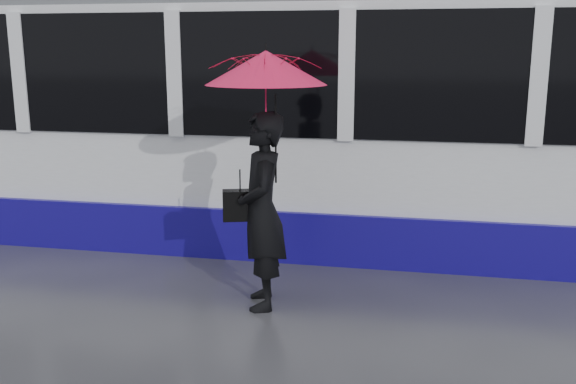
# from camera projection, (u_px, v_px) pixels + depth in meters

# --- Properties ---
(ground) EXTENTS (90.00, 90.00, 0.00)m
(ground) POSITION_uv_depth(u_px,v_px,m) (257.00, 302.00, 6.44)
(ground) COLOR #2C2B31
(ground) RESTS_ON ground
(rails) EXTENTS (34.00, 1.51, 0.02)m
(rails) POSITION_uv_depth(u_px,v_px,m) (301.00, 233.00, 8.83)
(rails) COLOR #3F3D38
(rails) RESTS_ON ground
(tram) EXTENTS (26.00, 2.56, 3.35)m
(tram) POSITION_uv_depth(u_px,v_px,m) (107.00, 111.00, 9.01)
(tram) COLOR white
(tram) RESTS_ON ground
(woman) EXTENTS (0.64, 0.80, 1.92)m
(woman) POSITION_uv_depth(u_px,v_px,m) (262.00, 211.00, 6.17)
(woman) COLOR black
(woman) RESTS_ON ground
(umbrella) EXTENTS (1.41, 1.41, 1.30)m
(umbrella) POSITION_uv_depth(u_px,v_px,m) (266.00, 92.00, 5.92)
(umbrella) COLOR #F11475
(umbrella) RESTS_ON ground
(handbag) EXTENTS (0.37, 0.24, 0.48)m
(handbag) POSITION_uv_depth(u_px,v_px,m) (240.00, 205.00, 6.23)
(handbag) COLOR black
(handbag) RESTS_ON ground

